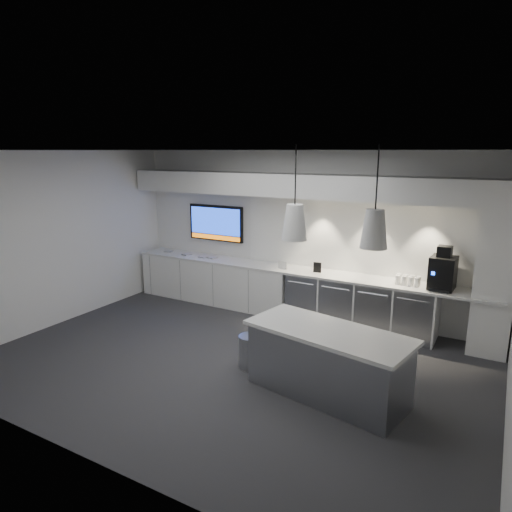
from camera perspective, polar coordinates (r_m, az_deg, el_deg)
The scene contains 27 objects.
floor at distance 6.80m, azimuth -3.10°, elevation -13.11°, with size 7.00×7.00×0.00m, color #2F2F32.
ceiling at distance 6.10m, azimuth -3.46°, elevation 13.08°, with size 7.00×7.00×0.00m, color black.
wall_back at distance 8.45m, azimuth 5.91°, elevation 2.80°, with size 7.00×7.00×0.00m, color white.
wall_front at distance 4.48m, azimuth -20.91°, elevation -7.35°, with size 7.00×7.00×0.00m, color white.
wall_left at distance 8.65m, azimuth -23.22°, elevation 2.04°, with size 7.00×7.00×0.00m, color white.
back_counter at distance 8.29m, azimuth 4.91°, elevation -1.77°, with size 6.80×0.65×0.04m, color silver.
left_base_cabinets at distance 9.24m, azimuth -5.07°, elevation -3.10°, with size 3.30×0.63×0.86m, color white.
fridge_unit_a at distance 8.32m, azimuth 6.42°, elevation -5.01°, with size 0.60×0.61×0.85m, color #93979B.
fridge_unit_b at distance 8.11m, azimuth 10.53°, elevation -5.64°, with size 0.60×0.61×0.85m, color #93979B.
fridge_unit_c at distance 7.95m, azimuth 14.85°, elevation -6.26°, with size 0.60×0.61×0.85m, color #93979B.
fridge_unit_d at distance 7.83m, azimuth 19.33°, elevation -6.87°, with size 0.60×0.61×0.85m, color #93979B.
backsplash at distance 8.03m, azimuth 13.74°, elevation 2.31°, with size 4.60×0.03×1.30m, color white.
soffit at distance 8.06m, azimuth 5.20°, elevation 8.77°, with size 6.90×0.60×0.40m, color white.
column at distance 7.52m, azimuth 27.82°, elevation -1.50°, with size 0.55×0.55×2.60m, color white.
wall_tv at distance 9.30m, azimuth -5.02°, elevation 4.13°, with size 1.25×0.07×0.72m.
island at distance 5.87m, azimuth 8.92°, elevation -12.98°, with size 2.15×1.23×0.86m.
bin at distance 6.56m, azimuth -0.71°, elevation -11.83°, with size 0.33×0.33×0.47m, color #93979B.
coffee_machine at distance 7.60m, azimuth 22.31°, elevation -1.79°, with size 0.39×0.55×0.67m.
sign_black at distance 8.09m, azimuth 7.67°, elevation -1.42°, with size 0.14×0.02×0.18m, color black.
sign_white at distance 8.27m, azimuth 3.33°, elevation -1.14°, with size 0.18×0.02×0.14m, color silver.
cup_cluster at distance 7.67m, azimuth 18.45°, elevation -2.90°, with size 0.38×0.18×0.15m, color white, non-canonical shape.
tray_a at distance 9.83m, azimuth -10.88°, elevation 0.59°, with size 0.16×0.16×0.03m, color #A0A0A0.
tray_b at distance 9.47m, azimuth -8.66°, elevation 0.20°, with size 0.16×0.16×0.03m, color #A0A0A0.
tray_c at distance 9.22m, azimuth -6.61°, elevation -0.09°, with size 0.16×0.16×0.03m, color #A0A0A0.
tray_d at distance 9.12m, azimuth -5.50°, elevation -0.20°, with size 0.16×0.16×0.03m, color #A0A0A0.
pendant_left at distance 5.53m, azimuth 4.85°, elevation 4.24°, with size 0.30×0.30×1.14m.
pendant_right at distance 5.21m, azimuth 14.57°, elevation 3.32°, with size 0.30×0.30×1.14m.
Camera 1 is at (3.30, -5.13, 3.00)m, focal length 32.00 mm.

